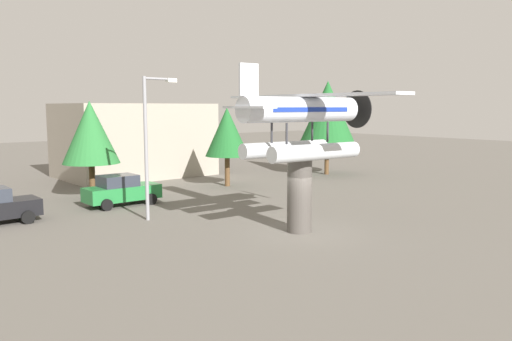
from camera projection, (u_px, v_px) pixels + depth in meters
ground_plane at (299, 232)px, 22.93m from camera, size 140.00×140.00×0.00m
display_pedestal at (299, 195)px, 22.72m from camera, size 1.10×1.10×3.32m
floatplane_monument at (302, 120)px, 22.38m from camera, size 6.96×10.45×4.00m
car_mid_green at (121, 190)px, 28.93m from camera, size 4.20×2.02×1.76m
streetlight_primary at (150, 136)px, 24.89m from camera, size 1.84×0.28×7.05m
storefront_building at (134, 140)px, 41.25m from camera, size 11.25×7.71×5.84m
tree_east at (90, 132)px, 30.85m from camera, size 3.43×3.43×5.96m
tree_center_back at (227, 132)px, 35.65m from camera, size 3.08×3.08×5.56m
tree_far_east at (328, 113)px, 41.77m from camera, size 4.68×4.68×7.71m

